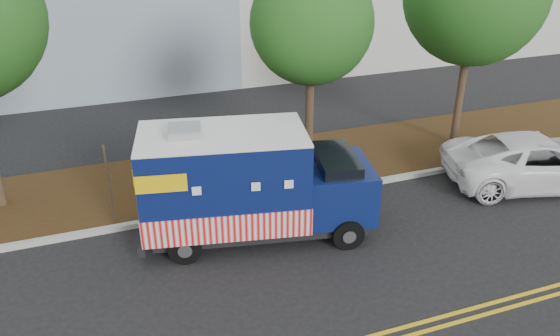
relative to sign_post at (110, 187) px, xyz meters
name	(u,v)px	position (x,y,z in m)	size (l,w,h in m)	color
ground	(295,225)	(4.61, -1.66, -1.20)	(120.00, 120.00, 0.00)	black
curb	(278,199)	(4.61, -0.26, -1.12)	(120.00, 0.18, 0.15)	#9E9E99
mulch_strip	(256,169)	(4.61, 1.84, -1.12)	(120.00, 4.00, 0.15)	#311E0D
centerline_near	(375,335)	(4.61, -6.11, -1.19)	(120.00, 0.10, 0.01)	gold
tree_b	(312,24)	(6.10, 1.04, 3.62)	(3.54, 3.54, 6.60)	#38281C
sign_post	(110,187)	(0.00, 0.00, 0.00)	(0.06, 0.06, 2.40)	#473828
food_truck	(245,187)	(3.24, -1.63, 0.23)	(6.28, 3.29, 3.15)	black
white_car	(537,161)	(12.50, -1.88, -0.42)	(2.58, 5.60, 1.56)	white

